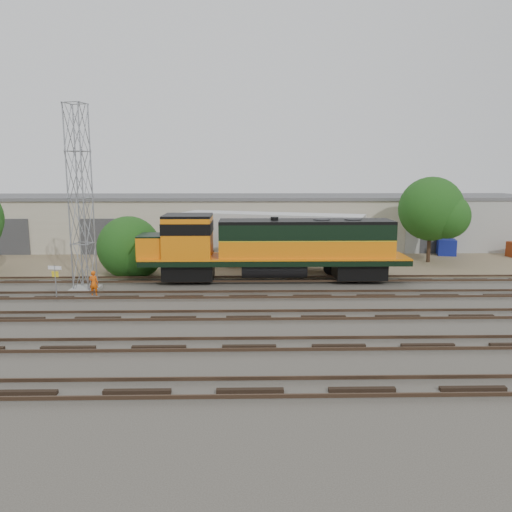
{
  "coord_description": "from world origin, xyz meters",
  "views": [
    {
      "loc": [
        -0.12,
        -28.66,
        7.77
      ],
      "look_at": [
        0.53,
        4.0,
        2.2
      ],
      "focal_mm": 35.0,
      "sensor_mm": 36.0,
      "label": 1
    }
  ],
  "objects_px": {
    "semi_trailer": "(276,234)",
    "locomotive": "(270,246)",
    "signal_tower": "(81,202)",
    "worker": "(94,283)"
  },
  "relations": [
    {
      "from": "signal_tower",
      "to": "semi_trailer",
      "type": "xyz_separation_m",
      "value": [
        12.99,
        7.24,
        -3.02
      ]
    },
    {
      "from": "worker",
      "to": "locomotive",
      "type": "bearing_deg",
      "value": -154.99
    },
    {
      "from": "semi_trailer",
      "to": "locomotive",
      "type": "bearing_deg",
      "value": -79.78
    },
    {
      "from": "signal_tower",
      "to": "worker",
      "type": "distance_m",
      "value": 5.29
    },
    {
      "from": "locomotive",
      "to": "worker",
      "type": "distance_m",
      "value": 12.02
    },
    {
      "from": "locomotive",
      "to": "signal_tower",
      "type": "height_order",
      "value": "signal_tower"
    },
    {
      "from": "worker",
      "to": "semi_trailer",
      "type": "distance_m",
      "value": 14.92
    },
    {
      "from": "locomotive",
      "to": "signal_tower",
      "type": "distance_m",
      "value": 12.9
    },
    {
      "from": "signal_tower",
      "to": "semi_trailer",
      "type": "bearing_deg",
      "value": 29.15
    },
    {
      "from": "locomotive",
      "to": "semi_trailer",
      "type": "height_order",
      "value": "locomotive"
    }
  ]
}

